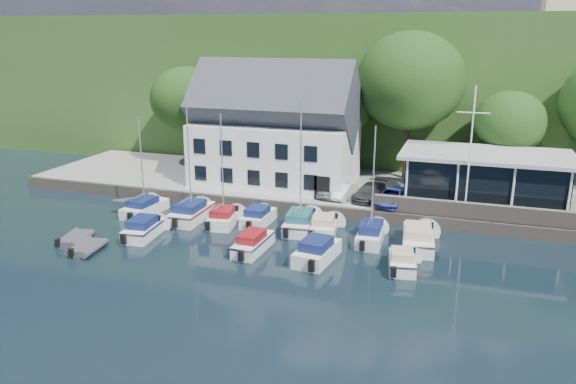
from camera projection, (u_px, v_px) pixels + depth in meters
name	position (u px, v px, depth m)	size (l,w,h in m)	color
ground	(292.00, 274.00, 34.53)	(180.00, 180.00, 0.00)	black
quay	(352.00, 191.00, 50.35)	(60.00, 13.00, 1.00)	gray
quay_face	(335.00, 213.00, 44.42)	(60.00, 0.30, 1.00)	#6A5F54
hillside	(413.00, 72.00, 88.82)	(160.00, 75.00, 16.00)	#314F1D
field_patch	(472.00, 19.00, 91.42)	(50.00, 30.00, 0.30)	#5C6432
harbor_building	(275.00, 135.00, 50.21)	(14.40, 8.20, 8.70)	white
club_pavilion	(484.00, 178.00, 44.93)	(13.20, 7.20, 4.10)	black
seawall	(497.00, 213.00, 40.84)	(18.00, 0.50, 1.20)	#6A5F54
gangway	(141.00, 206.00, 47.74)	(1.20, 6.00, 1.40)	silver
car_silver	(333.00, 189.00, 46.98)	(1.55, 3.85, 1.31)	#B3B3B8
car_white	(343.00, 191.00, 46.52)	(1.19, 3.40, 1.12)	silver
car_dgrey	(369.00, 192.00, 46.12)	(1.77, 4.36, 1.27)	#313137
car_blue	(393.00, 196.00, 44.75)	(1.63, 4.12, 1.41)	#313D98
flagpole	(470.00, 152.00, 41.07)	(2.32, 0.20, 9.65)	white
tree_0	(186.00, 115.00, 58.00)	(7.27, 7.27, 9.94)	black
tree_1	(248.00, 120.00, 57.15)	(6.81, 6.81, 9.31)	black
tree_2	(334.00, 120.00, 53.52)	(7.50, 7.50, 10.25)	black
tree_3	(408.00, 106.00, 51.17)	(9.85, 9.85, 13.46)	black
tree_4	(508.00, 139.00, 48.99)	(6.20, 6.20, 8.47)	black
boat_r1_0	(142.00, 163.00, 44.57)	(2.04, 6.28, 8.56)	silver
boat_r1_1	(189.00, 162.00, 43.00)	(2.25, 6.68, 9.40)	silver
boat_r1_2	(222.00, 171.00, 42.12)	(1.99, 5.53, 8.48)	silver
boat_r1_3	(258.00, 215.00, 43.23)	(1.90, 5.30, 1.41)	silver
boat_r1_4	(301.00, 171.00, 40.98)	(2.15, 6.70, 9.05)	silver
boat_r1_5	(324.00, 224.00, 41.36)	(1.96, 5.37, 1.35)	silver
boat_r1_6	(373.00, 181.00, 38.66)	(1.85, 6.55, 8.83)	silver
boat_r1_7	(418.00, 236.00, 38.69)	(2.24, 7.14, 1.55)	silver
boat_r2_0	(144.00, 227.00, 40.62)	(1.96, 5.87, 1.47)	silver
boat_r2_2	(253.00, 241.00, 37.90)	(1.69, 5.96, 1.43)	silver
boat_r2_3	(317.00, 249.00, 36.29)	(2.12, 5.90, 1.57)	silver
boat_r2_4	(402.00, 259.00, 34.97)	(1.73, 4.50, 1.35)	silver
dinghy_0	(75.00, 238.00, 39.52)	(1.86, 3.10, 0.72)	#3B3A3F
dinghy_1	(87.00, 246.00, 37.93)	(1.81, 3.01, 0.70)	#3B3A3F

